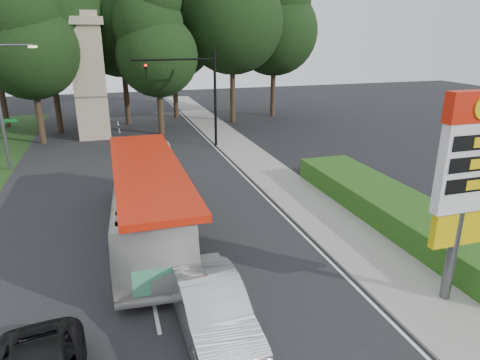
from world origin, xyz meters
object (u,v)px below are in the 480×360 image
object	(u,v)px
gas_station_pylon	(467,172)
sedan_silver	(212,308)
transit_bus	(150,202)
monument	(89,76)
traffic_signal_mast	(198,86)
streetlight_signs	(2,101)

from	to	relation	value
gas_station_pylon	sedan_silver	xyz separation A→B (m)	(-7.70, 0.68, -3.60)
sedan_silver	transit_bus	bearing A→B (deg)	96.57
transit_bus	sedan_silver	bearing A→B (deg)	-78.15
monument	sedan_silver	world-z (taller)	monument
traffic_signal_mast	transit_bus	xyz separation A→B (m)	(-5.18, -14.31, -3.08)
traffic_signal_mast	monument	world-z (taller)	monument
streetlight_signs	transit_bus	world-z (taller)	streetlight_signs
streetlight_signs	monument	xyz separation A→B (m)	(4.99, 7.99, 0.67)
traffic_signal_mast	streetlight_signs	xyz separation A→B (m)	(-12.67, -1.99, -0.23)
gas_station_pylon	sedan_silver	size ratio (longest dim) A/B	1.33
traffic_signal_mast	sedan_silver	world-z (taller)	traffic_signal_mast
gas_station_pylon	traffic_signal_mast	distance (m)	22.29
streetlight_signs	monument	distance (m)	9.44
transit_bus	streetlight_signs	bearing A→B (deg)	125.03
gas_station_pylon	streetlight_signs	distance (m)	25.74
gas_station_pylon	streetlight_signs	size ratio (longest dim) A/B	0.86
streetlight_signs	transit_bus	bearing A→B (deg)	-58.71
streetlight_signs	monument	world-z (taller)	monument
traffic_signal_mast	transit_bus	world-z (taller)	traffic_signal_mast
streetlight_signs	sedan_silver	size ratio (longest dim) A/B	1.55
traffic_signal_mast	gas_station_pylon	bearing A→B (deg)	-80.91
transit_bus	gas_station_pylon	bearing A→B (deg)	-37.76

